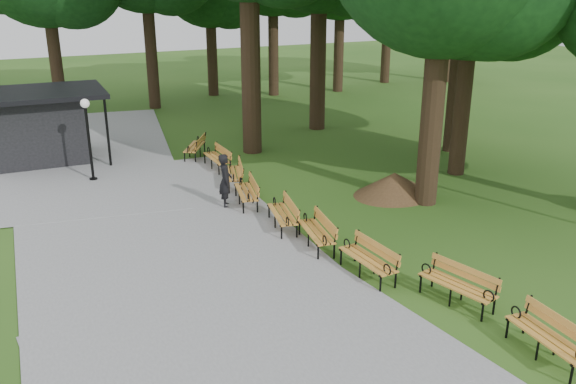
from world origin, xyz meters
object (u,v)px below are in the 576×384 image
lamp_post (87,122)px  bench_2 (368,260)px  bench_3 (316,232)px  dirt_mound (394,184)px  bench_1 (457,286)px  person (225,181)px  bench_0 (548,338)px  kiosk (39,126)px  bench_4 (282,214)px  bench_5 (246,192)px  bench_7 (217,158)px  bench_8 (195,147)px  bench_6 (233,174)px

lamp_post → bench_2: 11.79m
bench_3 → dirt_mound: bearing=129.9°
bench_1 → bench_2: same height
person → bench_1: bearing=-145.8°
bench_2 → bench_0: bearing=12.7°
person → bench_1: (2.45, -8.02, -0.43)m
person → kiosk: kiosk is taller
bench_1 → bench_4: same height
kiosk → bench_5: bearing=-54.9°
kiosk → dirt_mound: kiosk is taller
bench_0 → bench_3: same height
kiosk → bench_0: size_ratio=2.39×
bench_7 → bench_8: bearing=-172.4°
bench_0 → bench_2: (-1.20, 4.36, 0.00)m
bench_6 → bench_2: bearing=20.5°
bench_0 → bench_6: size_ratio=1.00×
kiosk → bench_4: size_ratio=2.39×
dirt_mound → bench_5: bearing=164.6°
bench_1 → bench_3: bearing=-174.8°
lamp_post → bench_6: (4.37, -2.76, -1.72)m
bench_1 → bench_4: 5.83m
bench_4 → bench_8: 8.33m
bench_4 → kiosk: bearing=-139.7°
lamp_post → bench_7: size_ratio=1.57×
person → bench_1: person is taller
person → bench_7: (1.13, 3.94, -0.43)m
bench_3 → bench_6: (-0.11, 5.83, 0.00)m
bench_0 → dirt_mound: bearing=166.3°
person → bench_3: 4.15m
dirt_mound → bench_1: 7.19m
bench_3 → bench_8: (-0.21, 9.90, 0.00)m
bench_3 → bench_7: (0.03, 7.92, 0.00)m
dirt_mound → bench_0: size_ratio=1.25×
kiosk → bench_2: size_ratio=2.39×
dirt_mound → bench_0: 9.36m
bench_0 → bench_5: (-1.96, 10.24, 0.00)m
bench_5 → kiosk: bearing=-133.6°
lamp_post → bench_8: (4.26, 1.31, -1.72)m
bench_1 → bench_2: (-1.06, 1.99, 0.00)m
bench_6 → bench_0: bearing=25.0°
dirt_mound → bench_8: bench_8 is taller
bench_5 → bench_7: same height
lamp_post → bench_6: 5.45m
bench_0 → bench_1: 2.38m
bench_1 → bench_6: size_ratio=1.00×
bench_5 → bench_3: bearing=20.4°
bench_6 → bench_8: size_ratio=1.00×
kiosk → person: bearing=-57.6°
bench_3 → bench_5: same height
person → bench_2: (1.39, -6.03, -0.43)m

